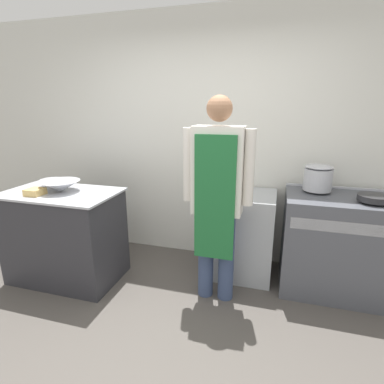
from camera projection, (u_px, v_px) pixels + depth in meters
name	position (u px, v px, depth m)	size (l,w,h in m)	color
ground_plane	(147.00, 373.00, 2.01)	(14.00, 14.00, 0.00)	#4C4742
wall_back	(210.00, 141.00, 3.31)	(8.00, 0.05, 2.70)	silver
prep_counter	(65.00, 236.00, 3.03)	(1.11, 0.67, 0.92)	#2D2D33
stove	(337.00, 244.00, 2.82)	(0.99, 0.66, 0.95)	#4C4F56
fridge_unit	(245.00, 234.00, 3.12)	(0.58, 0.59, 0.88)	#A8ADB2
person_cook	(217.00, 191.00, 2.55)	(0.60, 0.24, 1.81)	#38476B
mixing_bowl	(60.00, 186.00, 2.90)	(0.38, 0.38, 0.11)	#B2B5BC
small_bowl	(52.00, 183.00, 3.10)	(0.24, 0.24, 0.07)	#B2B5BC
plastic_tub	(35.00, 192.00, 2.80)	(0.15, 0.15, 0.06)	#D8B266
stock_pot	(318.00, 177.00, 2.82)	(0.26, 0.26, 0.25)	#B2B5BC
saute_pan	(373.00, 198.00, 2.52)	(0.25, 0.25, 0.05)	#262628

